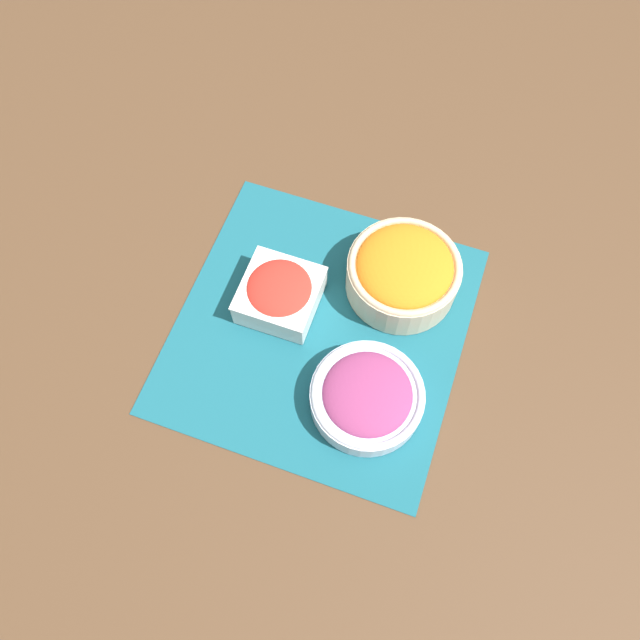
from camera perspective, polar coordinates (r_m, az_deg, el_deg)
ground_plane at (r=0.99m, az=-0.00°, el=-0.83°), size 3.00×3.00×0.00m
placemat at (r=0.99m, az=-0.00°, el=-0.78°), size 0.44×0.45×0.00m
carrot_bowl at (r=0.99m, az=7.62°, el=4.37°), size 0.18×0.18×0.08m
tomato_bowl at (r=0.98m, az=-3.69°, el=2.45°), size 0.12×0.12×0.06m
onion_bowl at (r=0.92m, az=4.32°, el=-6.95°), size 0.17×0.17×0.05m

